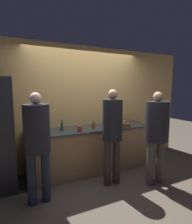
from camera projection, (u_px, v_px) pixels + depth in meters
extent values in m
plane|color=#4C4238|center=(100.00, 177.00, 3.36)|extent=(14.00, 14.00, 0.00)
cube|color=#E0B266|center=(85.00, 107.00, 3.87)|extent=(5.20, 0.06, 2.60)
cube|color=#9E754C|center=(91.00, 149.00, 3.66)|extent=(2.58, 0.70, 0.87)
cube|color=#383D42|center=(91.00, 128.00, 3.61)|extent=(2.61, 0.73, 0.03)
cylinder|color=#232838|center=(32.00, 179.00, 2.53)|extent=(0.13, 0.13, 0.79)
cylinder|color=#232838|center=(46.00, 176.00, 2.62)|extent=(0.13, 0.13, 0.79)
cylinder|color=black|center=(37.00, 128.00, 2.48)|extent=(0.37, 0.37, 0.69)
sphere|color=beige|center=(35.00, 98.00, 2.43)|extent=(0.16, 0.16, 0.16)
cylinder|color=#38332D|center=(107.00, 163.00, 3.06)|extent=(0.13, 0.13, 0.81)
cylinder|color=#38332D|center=(116.00, 161.00, 3.14)|extent=(0.13, 0.13, 0.81)
cylinder|color=black|center=(112.00, 120.00, 3.00)|extent=(0.34, 0.34, 0.71)
sphere|color=tan|center=(113.00, 94.00, 2.95)|extent=(0.17, 0.17, 0.17)
cylinder|color=#4C4742|center=(150.00, 163.00, 3.07)|extent=(0.13, 0.13, 0.79)
cylinder|color=#4C4742|center=(160.00, 161.00, 3.16)|extent=(0.13, 0.13, 0.79)
cylinder|color=black|center=(157.00, 121.00, 3.02)|extent=(0.40, 0.40, 0.69)
sphere|color=tan|center=(158.00, 97.00, 2.97)|extent=(0.16, 0.16, 0.16)
cylinder|color=brown|center=(123.00, 124.00, 3.72)|extent=(0.31, 0.31, 0.08)
ellipsoid|color=yellow|center=(125.00, 122.00, 3.73)|extent=(0.15, 0.12, 0.04)
cylinder|color=silver|center=(121.00, 120.00, 4.16)|extent=(0.11, 0.11, 0.12)
cylinder|color=#99754C|center=(120.00, 116.00, 4.15)|extent=(0.01, 0.05, 0.21)
cylinder|color=#99754C|center=(121.00, 116.00, 4.16)|extent=(0.03, 0.04, 0.21)
cylinder|color=#99754C|center=(121.00, 116.00, 4.14)|extent=(0.04, 0.01, 0.21)
cylinder|color=brown|center=(93.00, 126.00, 3.49)|extent=(0.07, 0.07, 0.11)
cylinder|color=brown|center=(93.00, 123.00, 3.48)|extent=(0.03, 0.03, 0.03)
cylinder|color=black|center=(93.00, 122.00, 3.47)|extent=(0.04, 0.04, 0.01)
cylinder|color=#236033|center=(62.00, 127.00, 3.33)|extent=(0.05, 0.05, 0.14)
cylinder|color=#236033|center=(62.00, 122.00, 3.31)|extent=(0.02, 0.02, 0.04)
cylinder|color=black|center=(62.00, 120.00, 3.31)|extent=(0.03, 0.03, 0.02)
cylinder|color=#A33D33|center=(80.00, 129.00, 3.27)|extent=(0.09, 0.09, 0.10)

